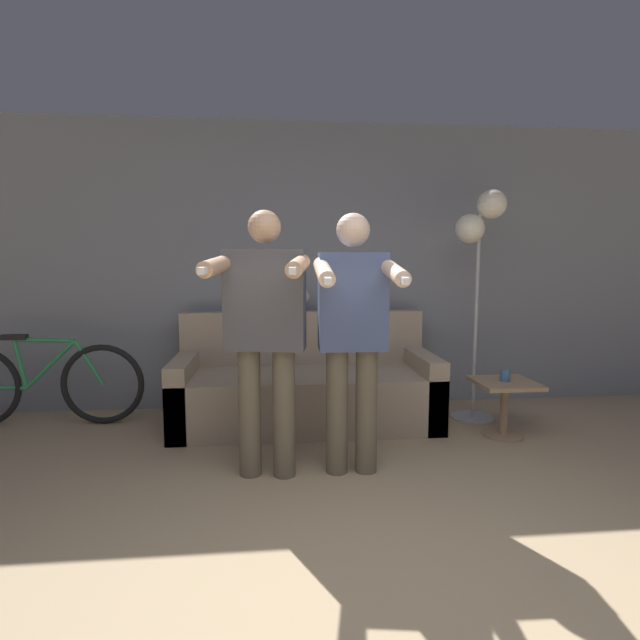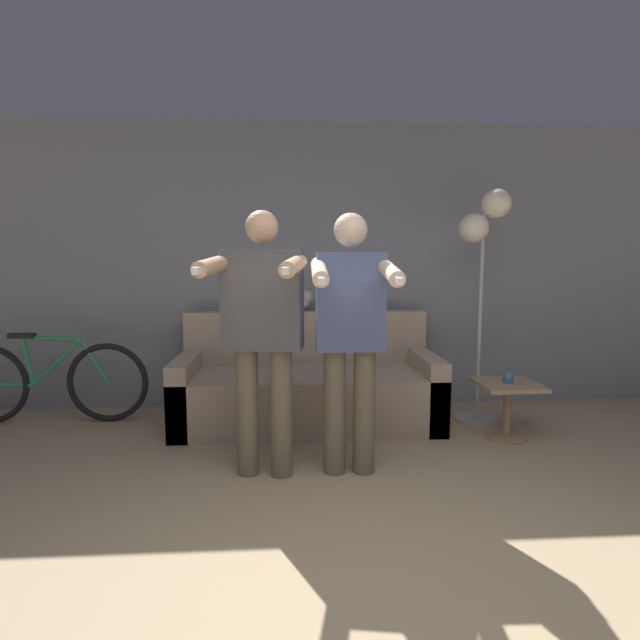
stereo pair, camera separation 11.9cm
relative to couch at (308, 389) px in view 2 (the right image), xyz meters
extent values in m
cube|color=gray|center=(0.19, 0.56, 1.01)|extent=(10.00, 0.05, 2.60)
cube|color=tan|center=(0.00, -0.04, -0.07)|extent=(2.14, 0.87, 0.44)
cube|color=tan|center=(0.00, 0.32, 0.39)|extent=(2.14, 0.14, 0.47)
cube|color=tan|center=(-0.99, -0.04, 0.00)|extent=(0.16, 0.87, 0.58)
cube|color=tan|center=(0.99, -0.04, 0.00)|extent=(0.16, 0.87, 0.58)
cylinder|color=#6B604C|center=(-0.42, -1.00, 0.12)|extent=(0.14, 0.14, 0.82)
cylinder|color=#6B604C|center=(-0.21, -1.03, 0.12)|extent=(0.14, 0.14, 0.82)
cube|color=#4C4C51|center=(-0.32, -1.01, 0.83)|extent=(0.51, 0.29, 0.61)
sphere|color=tan|center=(-0.32, -1.01, 1.27)|extent=(0.20, 0.20, 0.20)
cylinder|color=tan|center=(-0.58, -1.22, 1.04)|extent=(0.17, 0.51, 0.13)
cube|color=white|center=(-0.62, -1.47, 1.02)|extent=(0.05, 0.13, 0.05)
cylinder|color=tan|center=(-0.13, -1.30, 1.04)|extent=(0.17, 0.51, 0.13)
cube|color=white|center=(-0.17, -1.54, 1.02)|extent=(0.05, 0.13, 0.05)
cylinder|color=#6B604C|center=(0.13, -1.01, 0.11)|extent=(0.14, 0.14, 0.80)
cylinder|color=#6B604C|center=(0.32, -1.02, 0.11)|extent=(0.14, 0.14, 0.80)
cube|color=#475684|center=(0.23, -1.01, 0.82)|extent=(0.43, 0.23, 0.60)
sphere|color=beige|center=(0.23, -1.01, 1.26)|extent=(0.21, 0.21, 0.21)
cylinder|color=beige|center=(0.02, -1.26, 1.01)|extent=(0.10, 0.51, 0.16)
cube|color=white|center=(0.01, -1.50, 0.97)|extent=(0.04, 0.12, 0.05)
cylinder|color=beige|center=(0.42, -1.27, 1.01)|extent=(0.10, 0.51, 0.16)
cube|color=white|center=(0.41, -1.51, 0.97)|extent=(0.04, 0.12, 0.05)
ellipsoid|color=#B7AD9E|center=(-0.12, 0.32, 0.70)|extent=(0.28, 0.13, 0.16)
sphere|color=#B7AD9E|center=(0.00, 0.32, 0.75)|extent=(0.12, 0.12, 0.12)
ellipsoid|color=#B7AD9E|center=(-0.26, 0.34, 0.65)|extent=(0.15, 0.04, 0.04)
cone|color=#B7AD9E|center=(-0.02, 0.30, 0.80)|extent=(0.03, 0.03, 0.03)
cone|color=#B7AD9E|center=(-0.02, 0.34, 0.80)|extent=(0.03, 0.03, 0.03)
cylinder|color=#B2B2B7|center=(1.44, -0.04, -0.28)|extent=(0.36, 0.36, 0.02)
cylinder|color=#B2B2B7|center=(1.44, -0.04, 0.58)|extent=(0.03, 0.03, 1.74)
sphere|color=white|center=(1.54, -0.04, 1.53)|extent=(0.24, 0.24, 0.24)
sphere|color=white|center=(1.36, -0.04, 1.33)|extent=(0.24, 0.24, 0.24)
cylinder|color=#A38460|center=(1.51, -0.47, -0.28)|extent=(0.31, 0.31, 0.02)
cylinder|color=#A38460|center=(1.51, -0.47, -0.09)|extent=(0.06, 0.06, 0.40)
cube|color=#A38460|center=(1.51, -0.47, 0.13)|extent=(0.45, 0.45, 0.03)
cylinder|color=#3D6693|center=(1.51, -0.47, 0.19)|extent=(0.08, 0.08, 0.09)
torus|color=black|center=(-1.68, 0.14, 0.05)|extent=(0.67, 0.05, 0.67)
cylinder|color=#338E56|center=(-2.09, 0.14, 0.22)|extent=(0.43, 0.04, 0.41)
cylinder|color=#338E56|center=(-2.32, 0.14, 0.23)|extent=(0.10, 0.04, 0.41)
cylinder|color=#338E56|center=(-2.12, 0.14, 0.43)|extent=(0.47, 0.04, 0.05)
cylinder|color=#338E56|center=(-2.48, 0.14, 0.04)|extent=(0.37, 0.04, 0.05)
cylinder|color=#338E56|center=(-1.79, 0.14, 0.23)|extent=(0.23, 0.04, 0.39)
cube|color=black|center=(-2.36, 0.14, 0.46)|extent=(0.20, 0.07, 0.04)
camera|label=1|loc=(-0.28, -4.08, 1.07)|focal=28.00mm
camera|label=2|loc=(-0.16, -4.09, 1.07)|focal=28.00mm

